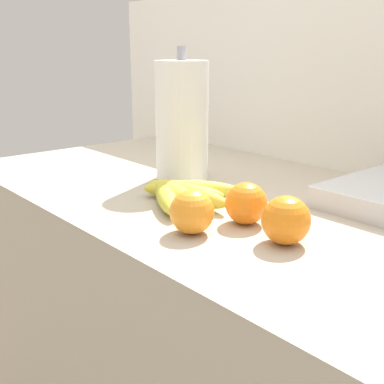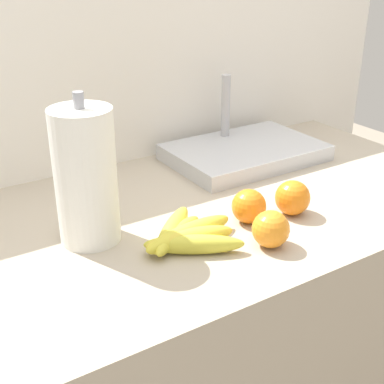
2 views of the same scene
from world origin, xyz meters
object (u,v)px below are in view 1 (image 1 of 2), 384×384
at_px(orange_far_right, 286,220).
at_px(paper_towel_roll, 182,121).
at_px(orange_center, 246,203).
at_px(orange_right, 192,212).
at_px(banana_bunch, 181,194).

distance_m(orange_far_right, paper_towel_roll, 0.44).
height_order(orange_far_right, orange_center, orange_far_right).
relative_size(orange_right, paper_towel_roll, 0.25).
relative_size(banana_bunch, orange_center, 2.96).
xyz_separation_m(banana_bunch, orange_right, (0.14, -0.09, 0.02)).
xyz_separation_m(orange_far_right, orange_right, (-0.13, -0.08, -0.00)).
distance_m(banana_bunch, orange_far_right, 0.26).
bearing_deg(orange_far_right, banana_bunch, 177.86).
height_order(orange_far_right, orange_right, orange_far_right).
xyz_separation_m(orange_center, paper_towel_roll, (-0.30, 0.11, 0.10)).
xyz_separation_m(banana_bunch, paper_towel_roll, (-0.14, 0.12, 0.11)).
height_order(orange_right, orange_center, same).
height_order(banana_bunch, orange_right, orange_right).
bearing_deg(orange_center, orange_right, -104.24).
relative_size(orange_far_right, orange_right, 1.04).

